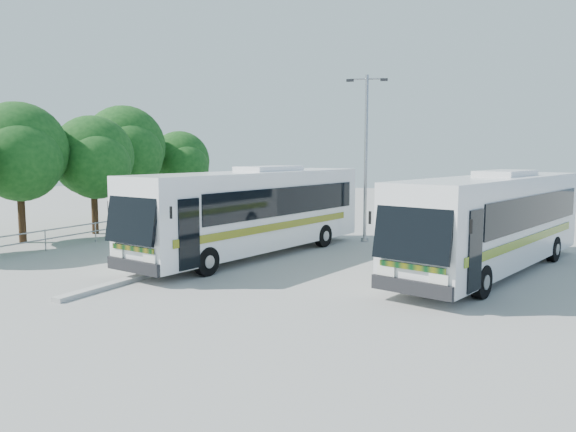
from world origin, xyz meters
The scene contains 10 objects.
ground centered at (0.00, 0.00, 0.00)m, with size 100.00×100.00×0.00m, color gray.
kerb_divider centered at (-2.30, 2.00, 0.07)m, with size 0.40×16.00×0.15m, color #B2B2AD.
railing centered at (-10.00, 4.00, 0.74)m, with size 0.06×22.00×1.00m.
tree_far_b centered at (-13.02, 1.20, 4.57)m, with size 5.33×5.03×6.96m.
tree_far_c centered at (-12.12, 5.10, 4.26)m, with size 4.97×4.69×6.49m.
tree_far_d centered at (-13.31, 8.80, 4.82)m, with size 5.62×5.30×7.33m.
tree_far_e centered at (-12.63, 13.30, 3.89)m, with size 4.54×4.28×5.92m.
coach_main centered at (-1.01, 3.43, 2.00)m, with size 4.69×13.43×3.66m.
coach_adjacent centered at (8.69, 4.65, 1.96)m, with size 5.43×13.15×3.58m.
lamppost centered at (2.00, 9.30, 4.56)m, with size 1.97×0.79×8.26m.
Camera 1 is at (11.39, -17.36, 4.48)m, focal length 35.00 mm.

